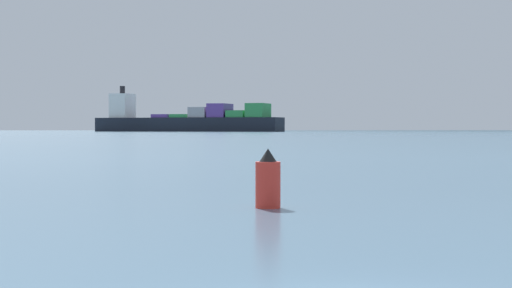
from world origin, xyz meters
The scene contains 2 objects.
cargo_ship centered at (-256.21, 634.44, 8.68)m, with size 146.26×26.80×35.36m.
channel_buoy centered at (-6.92, 17.44, 1.00)m, with size 0.94×0.94×2.23m.
Camera 1 is at (3.01, -15.35, 3.01)m, focal length 64.52 mm.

